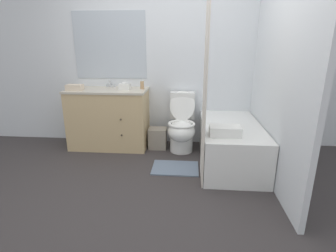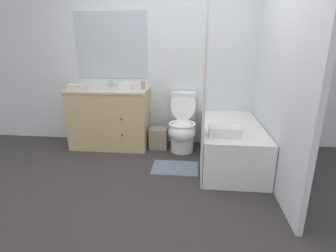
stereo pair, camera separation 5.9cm
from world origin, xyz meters
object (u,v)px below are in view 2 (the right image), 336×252
object	(u,v)px
sink_faucet	(112,85)
bathtub	(230,144)
soap_dispenser	(143,85)
wastebasket	(158,138)
vanity_cabinet	(110,118)
hand_towel_folded	(76,87)
toilet	(182,126)
bath_mat	(175,168)
bath_towel_folded	(225,131)
tissue_box	(126,86)

from	to	relation	value
sink_faucet	bathtub	xyz separation A→B (m)	(1.68, -0.61, -0.63)
soap_dispenser	wastebasket	bearing A→B (deg)	-18.53
vanity_cabinet	hand_towel_folded	world-z (taller)	hand_towel_folded
toilet	wastebasket	xyz separation A→B (m)	(-0.35, 0.04, -0.20)
soap_dispenser	bath_mat	xyz separation A→B (m)	(0.52, -0.73, -0.91)
wastebasket	bathtub	bearing A→B (deg)	-22.70
toilet	bathtub	distance (m)	0.73
vanity_cabinet	toilet	xyz separation A→B (m)	(1.06, -0.06, -0.08)
sink_faucet	bathtub	bearing A→B (deg)	-19.89
toilet	soap_dispenser	world-z (taller)	soap_dispenser
bathtub	wastebasket	xyz separation A→B (m)	(-0.97, 0.41, -0.11)
bathtub	bath_mat	world-z (taller)	bathtub
wastebasket	bath_mat	xyz separation A→B (m)	(0.30, -0.65, -0.14)
hand_towel_folded	bath_towel_folded	size ratio (longest dim) A/B	0.63
toilet	wastebasket	distance (m)	0.41
toilet	bath_towel_folded	world-z (taller)	toilet
tissue_box	wastebasket	bearing A→B (deg)	0.48
bath_towel_folded	bath_mat	distance (m)	0.80
wastebasket	tissue_box	world-z (taller)	tissue_box
tissue_box	toilet	bearing A→B (deg)	-2.87
wastebasket	hand_towel_folded	bearing A→B (deg)	-174.68
soap_dispenser	toilet	bearing A→B (deg)	-11.70
wastebasket	bath_towel_folded	distance (m)	1.25
wastebasket	sink_faucet	bearing A→B (deg)	164.12
bathtub	soap_dispenser	size ratio (longest dim) A/B	10.01
bathtub	bath_towel_folded	bearing A→B (deg)	-107.77
soap_dispenser	sink_faucet	bearing A→B (deg)	165.34
soap_dispenser	bath_mat	world-z (taller)	soap_dispenser
toilet	hand_towel_folded	distance (m)	1.57
vanity_cabinet	wastebasket	xyz separation A→B (m)	(0.71, -0.02, -0.29)
vanity_cabinet	tissue_box	distance (m)	0.53
bath_mat	toilet	bearing A→B (deg)	85.12
vanity_cabinet	tissue_box	size ratio (longest dim) A/B	7.61
wastebasket	soap_dispenser	bearing A→B (deg)	161.47
vanity_cabinet	bathtub	xyz separation A→B (m)	(1.68, -0.42, -0.18)
vanity_cabinet	bathtub	bearing A→B (deg)	-14.16
vanity_cabinet	wastebasket	bearing A→B (deg)	-1.39
hand_towel_folded	bath_mat	distance (m)	1.76
toilet	wastebasket	bearing A→B (deg)	172.82
vanity_cabinet	bath_towel_folded	bearing A→B (deg)	-28.65
toilet	vanity_cabinet	bearing A→B (deg)	176.70
hand_towel_folded	bath_mat	xyz separation A→B (m)	(1.42, -0.55, -0.88)
sink_faucet	bathtub	distance (m)	1.90
bathtub	tissue_box	size ratio (longest dim) A/B	9.45
wastebasket	hand_towel_folded	world-z (taller)	hand_towel_folded
bathtub	vanity_cabinet	bearing A→B (deg)	165.84
toilet	bath_mat	xyz separation A→B (m)	(-0.05, -0.61, -0.35)
tissue_box	bath_towel_folded	world-z (taller)	tissue_box
toilet	soap_dispenser	size ratio (longest dim) A/B	5.99
bathtub	hand_towel_folded	distance (m)	2.21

